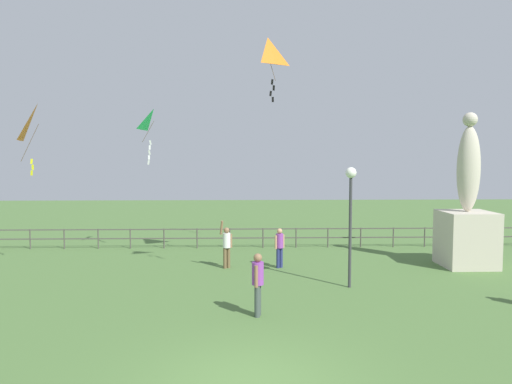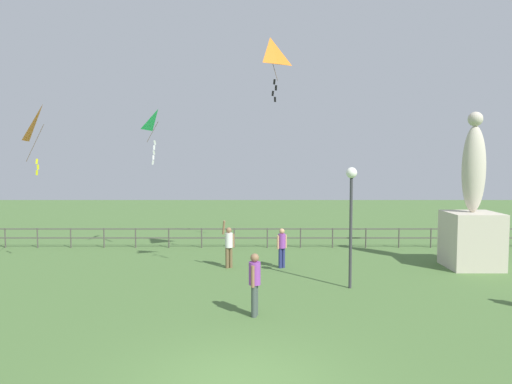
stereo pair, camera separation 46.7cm
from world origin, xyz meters
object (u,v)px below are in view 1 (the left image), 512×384
(kite_0, at_px, (38,125))
(kite_3, at_px, (154,122))
(lamppost, at_px, (351,199))
(person_0, at_px, (258,280))
(person_2, at_px, (227,244))
(statue_monument, at_px, (467,222))
(kite_2, at_px, (268,55))
(person_3, at_px, (280,245))

(kite_0, relative_size, kite_3, 1.13)
(lamppost, relative_size, kite_3, 1.67)
(person_0, xyz_separation_m, person_2, (-1.03, 5.75, -0.05))
(statue_monument, bearing_deg, kite_2, 179.50)
(lamppost, xyz_separation_m, kite_0, (-11.37, 3.07, 2.62))
(person_3, distance_m, kite_0, 10.38)
(kite_2, relative_size, kite_3, 1.01)
(statue_monument, bearing_deg, lamppost, -150.84)
(lamppost, relative_size, person_2, 2.13)
(person_0, height_order, kite_0, kite_0)
(statue_monument, height_order, person_3, statue_monument)
(kite_2, bearing_deg, person_3, -14.88)
(lamppost, bearing_deg, kite_2, 130.16)
(statue_monument, relative_size, kite_0, 2.25)
(statue_monument, distance_m, lamppost, 6.23)
(person_0, bearing_deg, kite_0, 144.30)
(lamppost, relative_size, kite_2, 1.66)
(person_0, relative_size, person_3, 1.11)
(person_2, bearing_deg, lamppost, -34.92)
(lamppost, relative_size, kite_0, 1.48)
(person_3, bearing_deg, lamppost, -54.21)
(person_0, bearing_deg, kite_3, 116.77)
(lamppost, xyz_separation_m, person_2, (-4.19, 2.92, -2.01))
(lamppost, bearing_deg, kite_3, 142.72)
(kite_2, bearing_deg, person_2, -175.45)
(person_2, relative_size, kite_0, 0.70)
(statue_monument, distance_m, kite_0, 17.14)
(statue_monument, relative_size, person_2, 3.23)
(lamppost, bearing_deg, kite_0, 164.90)
(lamppost, height_order, person_3, lamppost)
(statue_monument, relative_size, kite_3, 2.54)
(statue_monument, xyz_separation_m, kite_3, (-12.79, 2.69, 4.09))
(statue_monument, height_order, person_2, statue_monument)
(statue_monument, xyz_separation_m, kite_2, (-7.92, 0.07, 6.46))
(statue_monument, bearing_deg, kite_3, 168.13)
(lamppost, height_order, person_0, lamppost)
(person_2, distance_m, kite_3, 6.51)
(person_3, height_order, kite_0, kite_0)
(statue_monument, distance_m, person_0, 10.33)
(kite_3, bearing_deg, kite_2, -28.26)
(lamppost, bearing_deg, person_2, 145.08)
(kite_2, bearing_deg, lamppost, -49.84)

